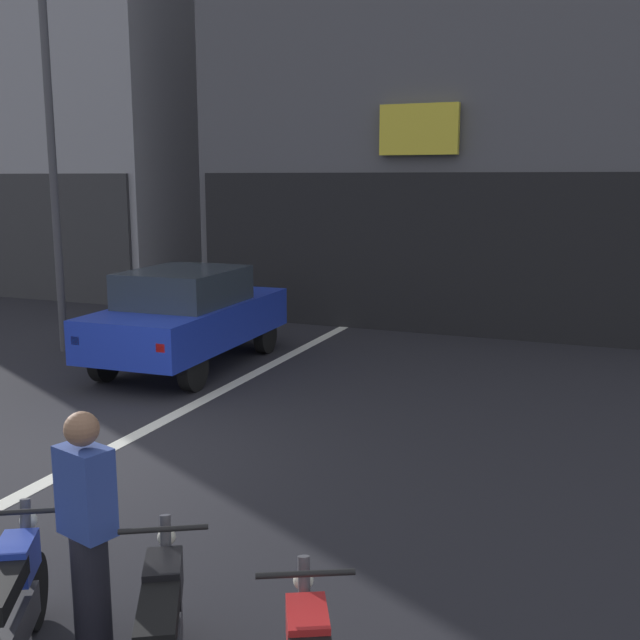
{
  "coord_description": "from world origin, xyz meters",
  "views": [
    {
      "loc": [
        5.39,
        -6.34,
        3.09
      ],
      "look_at": [
        2.02,
        2.0,
        1.4
      ],
      "focal_mm": 42.45,
      "sensor_mm": 36.0,
      "label": 1
    }
  ],
  "objects_px": {
    "car_blue_crossing_near": "(189,314)",
    "motorcycle_blue_row_centre": "(11,610)",
    "person_by_motorcycles": "(88,535)",
    "motorcycle_black_row_right_mid": "(163,633)",
    "street_lamp": "(49,100)"
  },
  "relations": [
    {
      "from": "car_blue_crossing_near",
      "to": "motorcycle_black_row_right_mid",
      "type": "relative_size",
      "value": 2.8
    },
    {
      "from": "motorcycle_blue_row_centre",
      "to": "person_by_motorcycles",
      "type": "height_order",
      "value": "person_by_motorcycles"
    },
    {
      "from": "motorcycle_black_row_right_mid",
      "to": "person_by_motorcycles",
      "type": "xyz_separation_m",
      "value": [
        -0.69,
        0.21,
        0.4
      ]
    },
    {
      "from": "car_blue_crossing_near",
      "to": "street_lamp",
      "type": "xyz_separation_m",
      "value": [
        -2.75,
        0.16,
        3.52
      ]
    },
    {
      "from": "car_blue_crossing_near",
      "to": "motorcycle_blue_row_centre",
      "type": "height_order",
      "value": "car_blue_crossing_near"
    },
    {
      "from": "street_lamp",
      "to": "motorcycle_black_row_right_mid",
      "type": "xyz_separation_m",
      "value": [
        6.97,
        -7.3,
        -3.95
      ]
    },
    {
      "from": "street_lamp",
      "to": "motorcycle_black_row_right_mid",
      "type": "distance_m",
      "value": 10.84
    },
    {
      "from": "car_blue_crossing_near",
      "to": "motorcycle_blue_row_centre",
      "type": "bearing_deg",
      "value": -66.21
    },
    {
      "from": "motorcycle_black_row_right_mid",
      "to": "person_by_motorcycles",
      "type": "relative_size",
      "value": 0.89
    },
    {
      "from": "car_blue_crossing_near",
      "to": "person_by_motorcycles",
      "type": "bearing_deg",
      "value": -62.94
    },
    {
      "from": "car_blue_crossing_near",
      "to": "street_lamp",
      "type": "height_order",
      "value": "street_lamp"
    },
    {
      "from": "street_lamp",
      "to": "motorcycle_blue_row_centre",
      "type": "relative_size",
      "value": 4.91
    },
    {
      "from": "motorcycle_blue_row_centre",
      "to": "motorcycle_black_row_right_mid",
      "type": "relative_size",
      "value": 1.0
    },
    {
      "from": "motorcycle_black_row_right_mid",
      "to": "car_blue_crossing_near",
      "type": "bearing_deg",
      "value": 120.6
    },
    {
      "from": "car_blue_crossing_near",
      "to": "person_by_motorcycles",
      "type": "xyz_separation_m",
      "value": [
        3.54,
        -6.92,
        -0.03
      ]
    }
  ]
}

